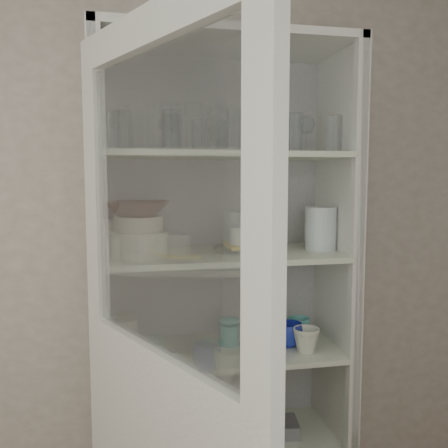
{
  "coord_description": "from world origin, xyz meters",
  "views": [
    {
      "loc": [
        -0.17,
        -0.59,
        1.57
      ],
      "look_at": [
        0.2,
        1.27,
        1.38
      ],
      "focal_mm": 38.0,
      "sensor_mm": 36.0,
      "label": 1
    }
  ],
  "objects_px": {
    "goblet_3": "(306,133)",
    "cream_bowl": "(138,224)",
    "glass_platter": "(249,249)",
    "grey_bowl_stack": "(321,228)",
    "goblet_2": "(215,133)",
    "tin_box": "(275,427)",
    "yellow_trivet": "(249,245)",
    "mug_teal": "(299,328)",
    "cream_dish": "(221,433)",
    "goblet_1": "(168,132)",
    "plate_stack_front": "(138,244)",
    "plate_stack_back": "(139,239)",
    "white_canister": "(124,335)",
    "goblet_0": "(119,130)",
    "measuring_cups": "(155,356)",
    "teal_jar": "(230,333)",
    "mug_blue": "(288,334)",
    "terracotta_bowl": "(138,209)",
    "cupboard_door": "(161,432)",
    "pantry_cabinet": "(221,324)",
    "white_ramekin": "(249,235)"
  },
  "relations": [
    {
      "from": "goblet_3",
      "to": "cream_bowl",
      "type": "xyz_separation_m",
      "value": [
        -0.72,
        -0.12,
        -0.36
      ]
    },
    {
      "from": "glass_platter",
      "to": "grey_bowl_stack",
      "type": "xyz_separation_m",
      "value": [
        0.3,
        -0.03,
        0.08
      ]
    },
    {
      "from": "goblet_2",
      "to": "tin_box",
      "type": "distance_m",
      "value": 1.28
    },
    {
      "from": "glass_platter",
      "to": "yellow_trivet",
      "type": "height_order",
      "value": "yellow_trivet"
    },
    {
      "from": "goblet_3",
      "to": "mug_teal",
      "type": "relative_size",
      "value": 1.87
    },
    {
      "from": "goblet_2",
      "to": "cream_dish",
      "type": "distance_m",
      "value": 1.26
    },
    {
      "from": "goblet_1",
      "to": "plate_stack_front",
      "type": "height_order",
      "value": "goblet_1"
    },
    {
      "from": "goblet_2",
      "to": "plate_stack_back",
      "type": "bearing_deg",
      "value": 179.41
    },
    {
      "from": "tin_box",
      "to": "white_canister",
      "type": "bearing_deg",
      "value": 175.7
    },
    {
      "from": "glass_platter",
      "to": "mug_teal",
      "type": "xyz_separation_m",
      "value": [
        0.23,
        0.03,
        -0.36
      ]
    },
    {
      "from": "goblet_0",
      "to": "grey_bowl_stack",
      "type": "height_order",
      "value": "goblet_0"
    },
    {
      "from": "yellow_trivet",
      "to": "measuring_cups",
      "type": "xyz_separation_m",
      "value": [
        -0.4,
        -0.11,
        -0.4
      ]
    },
    {
      "from": "goblet_0",
      "to": "glass_platter",
      "type": "xyz_separation_m",
      "value": [
        0.52,
        -0.07,
        -0.48
      ]
    },
    {
      "from": "glass_platter",
      "to": "mug_teal",
      "type": "relative_size",
      "value": 3.03
    },
    {
      "from": "teal_jar",
      "to": "tin_box",
      "type": "bearing_deg",
      "value": -8.77
    },
    {
      "from": "mug_blue",
      "to": "goblet_2",
      "type": "bearing_deg",
      "value": 150.33
    },
    {
      "from": "yellow_trivet",
      "to": "cream_bowl",
      "type": "bearing_deg",
      "value": -172.87
    },
    {
      "from": "teal_jar",
      "to": "tin_box",
      "type": "distance_m",
      "value": 0.47
    },
    {
      "from": "mug_teal",
      "to": "white_canister",
      "type": "xyz_separation_m",
      "value": [
        -0.75,
        -0.0,
        0.02
      ]
    },
    {
      "from": "measuring_cups",
      "to": "tin_box",
      "type": "bearing_deg",
      "value": 10.08
    },
    {
      "from": "goblet_1",
      "to": "goblet_3",
      "type": "bearing_deg",
      "value": 0.85
    },
    {
      "from": "mug_blue",
      "to": "cream_dish",
      "type": "distance_m",
      "value": 0.5
    },
    {
      "from": "terracotta_bowl",
      "to": "measuring_cups",
      "type": "distance_m",
      "value": 0.57
    },
    {
      "from": "goblet_2",
      "to": "yellow_trivet",
      "type": "bearing_deg",
      "value": -31.09
    },
    {
      "from": "cupboard_door",
      "to": "mug_teal",
      "type": "distance_m",
      "value": 0.93
    },
    {
      "from": "goblet_2",
      "to": "cream_dish",
      "type": "xyz_separation_m",
      "value": [
        0.0,
        -0.1,
        -1.25
      ]
    },
    {
      "from": "teal_jar",
      "to": "cream_dish",
      "type": "height_order",
      "value": "teal_jar"
    },
    {
      "from": "glass_platter",
      "to": "white_canister",
      "type": "distance_m",
      "value": 0.62
    },
    {
      "from": "pantry_cabinet",
      "to": "mug_teal",
      "type": "distance_m",
      "value": 0.35
    },
    {
      "from": "cupboard_door",
      "to": "tin_box",
      "type": "bearing_deg",
      "value": 113.49
    },
    {
      "from": "grey_bowl_stack",
      "to": "mug_blue",
      "type": "relative_size",
      "value": 1.45
    },
    {
      "from": "mug_teal",
      "to": "goblet_3",
      "type": "bearing_deg",
      "value": 71.33
    },
    {
      "from": "glass_platter",
      "to": "white_ramekin",
      "type": "relative_size",
      "value": 1.84
    },
    {
      "from": "terracotta_bowl",
      "to": "cream_dish",
      "type": "distance_m",
      "value": 1.01
    },
    {
      "from": "pantry_cabinet",
      "to": "plate_stack_back",
      "type": "xyz_separation_m",
      "value": [
        -0.34,
        0.03,
        0.37
      ]
    },
    {
      "from": "goblet_3",
      "to": "glass_platter",
      "type": "xyz_separation_m",
      "value": [
        -0.27,
        -0.07,
        -0.48
      ]
    },
    {
      "from": "terracotta_bowl",
      "to": "tin_box",
      "type": "height_order",
      "value": "terracotta_bowl"
    },
    {
      "from": "plate_stack_front",
      "to": "goblet_3",
      "type": "bearing_deg",
      "value": 9.87
    },
    {
      "from": "white_ramekin",
      "to": "mug_blue",
      "type": "xyz_separation_m",
      "value": [
        0.16,
        -0.05,
        -0.42
      ]
    },
    {
      "from": "cream_bowl",
      "to": "teal_jar",
      "type": "xyz_separation_m",
      "value": [
        0.37,
        0.07,
        -0.48
      ]
    },
    {
      "from": "teal_jar",
      "to": "grey_bowl_stack",
      "type": "bearing_deg",
      "value": -6.21
    },
    {
      "from": "plate_stack_back",
      "to": "white_canister",
      "type": "bearing_deg",
      "value": -142.33
    },
    {
      "from": "goblet_0",
      "to": "yellow_trivet",
      "type": "bearing_deg",
      "value": -7.33
    },
    {
      "from": "plate_stack_back",
      "to": "mug_teal",
      "type": "relative_size",
      "value": 2.2
    },
    {
      "from": "tin_box",
      "to": "cream_bowl",
      "type": "bearing_deg",
      "value": -176.04
    },
    {
      "from": "goblet_2",
      "to": "goblet_3",
      "type": "relative_size",
      "value": 0.92
    },
    {
      "from": "measuring_cups",
      "to": "white_canister",
      "type": "bearing_deg",
      "value": 130.1
    },
    {
      "from": "pantry_cabinet",
      "to": "glass_platter",
      "type": "distance_m",
      "value": 0.35
    },
    {
      "from": "yellow_trivet",
      "to": "mug_teal",
      "type": "bearing_deg",
      "value": 7.9
    },
    {
      "from": "measuring_cups",
      "to": "plate_stack_back",
      "type": "bearing_deg",
      "value": 105.11
    }
  ]
}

